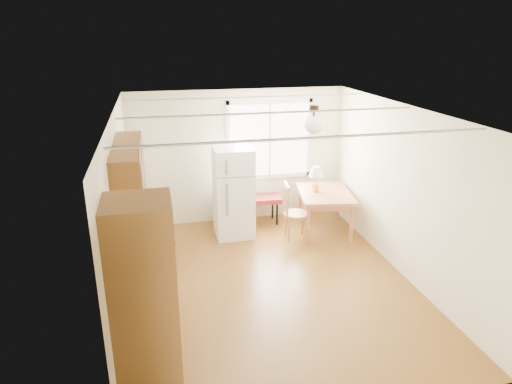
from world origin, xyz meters
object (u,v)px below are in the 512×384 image
object	(u,v)px
dining_table	(325,197)
chair	(291,208)
bench	(250,200)
refrigerator	(233,192)

from	to	relation	value
dining_table	chair	xyz separation A→B (m)	(-0.69, -0.19, -0.07)
bench	chair	distance (m)	0.97
refrigerator	dining_table	xyz separation A→B (m)	(1.64, -0.20, -0.16)
refrigerator	dining_table	bearing A→B (deg)	-6.74
refrigerator	chair	bearing A→B (deg)	-22.15
bench	chair	bearing A→B (deg)	-48.61
bench	chair	world-z (taller)	chair
bench	dining_table	xyz separation A→B (m)	(1.26, -0.59, 0.17)
refrigerator	bench	distance (m)	0.63
bench	dining_table	bearing A→B (deg)	-19.84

